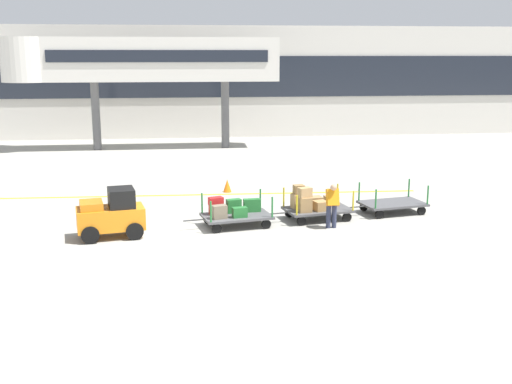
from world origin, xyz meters
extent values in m
plane|color=#9E9B91|center=(0.00, 0.00, 0.00)|extent=(120.00, 120.00, 0.00)
cube|color=yellow|center=(0.95, 6.71, 0.00)|extent=(17.63, 0.75, 0.01)
cube|color=beige|center=(0.00, 26.00, 3.84)|extent=(53.07, 2.40, 7.67)
cube|color=#1E232D|center=(0.00, 24.75, 4.22)|extent=(50.41, 0.12, 2.80)
cube|color=silver|center=(-1.36, 20.00, 5.44)|extent=(14.34, 2.20, 2.60)
cylinder|color=silver|center=(-9.13, 20.00, 5.44)|extent=(3.00, 3.00, 2.60)
cube|color=#1E232D|center=(-1.36, 18.86, 5.64)|extent=(12.90, 0.08, 0.70)
cylinder|color=#59595B|center=(-5.30, 20.00, 2.07)|extent=(0.50, 0.50, 4.14)
cylinder|color=#59595B|center=(2.58, 20.00, 2.07)|extent=(0.50, 0.50, 4.14)
cube|color=orange|center=(-2.41, 0.91, 0.63)|extent=(2.27, 1.48, 0.70)
cube|color=black|center=(-2.05, 0.98, 1.28)|extent=(0.97, 1.12, 0.60)
cube|color=orange|center=(-2.98, 0.80, 1.10)|extent=(0.87, 1.05, 0.24)
cylinder|color=black|center=(-3.18, 1.29, 0.28)|extent=(0.58, 0.28, 0.56)
cylinder|color=black|center=(-2.98, 0.27, 0.28)|extent=(0.58, 0.28, 0.56)
cylinder|color=black|center=(-1.84, 1.55, 0.28)|extent=(0.58, 0.28, 0.56)
cylinder|color=black|center=(-1.64, 0.53, 0.28)|extent=(0.58, 0.28, 0.56)
cube|color=#4C4C4F|center=(1.71, 1.71, 0.36)|extent=(2.53, 1.81, 0.08)
cylinder|color=#237033|center=(0.55, 2.14, 0.75)|extent=(0.06, 0.06, 0.70)
cylinder|color=#237033|center=(0.79, 0.88, 0.75)|extent=(0.06, 0.06, 0.70)
cylinder|color=#237033|center=(2.62, 2.55, 0.75)|extent=(0.06, 0.06, 0.70)
cylinder|color=#237033|center=(2.87, 1.28, 0.75)|extent=(0.06, 0.06, 0.70)
cylinder|color=black|center=(0.75, 2.13, 0.16)|extent=(0.33, 0.16, 0.32)
cylinder|color=black|center=(0.98, 0.97, 0.16)|extent=(0.33, 0.16, 0.32)
cylinder|color=black|center=(2.44, 2.46, 0.16)|extent=(0.33, 0.16, 0.32)
cylinder|color=black|center=(2.67, 1.30, 0.16)|extent=(0.33, 0.16, 0.32)
cylinder|color=#333333|center=(0.24, 1.43, 0.34)|extent=(0.70, 0.18, 0.05)
cube|color=red|center=(1.01, 1.89, 0.57)|extent=(0.50, 0.43, 0.33)
cube|color=#726651|center=(1.09, 1.32, 0.63)|extent=(0.55, 0.44, 0.45)
cube|color=#236B2D|center=(1.64, 2.04, 0.64)|extent=(0.55, 0.38, 0.48)
cube|color=#236B2D|center=(1.78, 1.40, 0.57)|extent=(0.53, 0.35, 0.34)
cube|color=#236B2D|center=(2.28, 2.11, 0.63)|extent=(0.61, 0.30, 0.45)
cube|color=red|center=(1.01, 1.89, 0.86)|extent=(0.55, 0.45, 0.27)
cube|color=#4C4C4F|center=(4.65, 2.29, 0.36)|extent=(2.53, 1.81, 0.08)
cylinder|color=gold|center=(3.49, 2.72, 0.75)|extent=(0.06, 0.06, 0.70)
cylinder|color=gold|center=(3.74, 1.45, 0.75)|extent=(0.06, 0.06, 0.70)
cylinder|color=gold|center=(5.57, 3.12, 0.75)|extent=(0.06, 0.06, 0.70)
cylinder|color=gold|center=(5.81, 1.86, 0.75)|extent=(0.06, 0.06, 0.70)
cylinder|color=black|center=(3.69, 2.71, 0.16)|extent=(0.33, 0.16, 0.32)
cylinder|color=black|center=(3.92, 1.54, 0.16)|extent=(0.33, 0.16, 0.32)
cylinder|color=black|center=(5.39, 3.04, 0.16)|extent=(0.33, 0.16, 0.32)
cylinder|color=black|center=(5.61, 1.87, 0.16)|extent=(0.33, 0.16, 0.32)
cylinder|color=#333333|center=(3.18, 2.00, 0.34)|extent=(0.70, 0.18, 0.05)
cube|color=tan|center=(3.99, 2.43, 0.66)|extent=(0.57, 0.50, 0.52)
cube|color=#9E7A4C|center=(4.09, 1.90, 0.66)|extent=(0.49, 0.50, 0.51)
cube|color=#9E7A4C|center=(4.63, 2.58, 0.58)|extent=(0.52, 0.51, 0.36)
cube|color=#A87F4C|center=(4.68, 2.01, 0.57)|extent=(0.56, 0.57, 0.33)
cube|color=#9E7A4C|center=(5.24, 2.72, 0.57)|extent=(0.50, 0.53, 0.33)
cube|color=olive|center=(3.99, 2.43, 1.08)|extent=(0.41, 0.38, 0.32)
cube|color=tan|center=(4.09, 1.90, 1.08)|extent=(0.53, 0.44, 0.34)
cube|color=#4C4C4F|center=(7.60, 2.86, 0.36)|extent=(2.53, 1.81, 0.08)
cylinder|color=#237033|center=(6.44, 3.29, 0.75)|extent=(0.06, 0.06, 0.70)
cylinder|color=#237033|center=(6.68, 2.03, 0.75)|extent=(0.06, 0.06, 0.70)
cylinder|color=#237033|center=(8.51, 3.70, 0.75)|extent=(0.06, 0.06, 0.70)
cylinder|color=#237033|center=(8.76, 2.43, 0.75)|extent=(0.06, 0.06, 0.70)
cylinder|color=black|center=(6.64, 3.28, 0.16)|extent=(0.33, 0.16, 0.32)
cylinder|color=black|center=(6.86, 2.11, 0.16)|extent=(0.33, 0.16, 0.32)
cylinder|color=black|center=(8.33, 3.61, 0.16)|extent=(0.33, 0.16, 0.32)
cylinder|color=black|center=(8.56, 2.44, 0.16)|extent=(0.33, 0.16, 0.32)
cylinder|color=#333333|center=(6.13, 2.58, 0.34)|extent=(0.70, 0.18, 0.05)
cylinder|color=#2D334C|center=(4.77, 1.16, 0.41)|extent=(0.16, 0.16, 0.82)
cylinder|color=#2D334C|center=(4.97, 1.16, 0.41)|extent=(0.16, 0.16, 0.82)
cube|color=orange|center=(4.87, 1.06, 1.09)|extent=(0.40, 0.42, 0.61)
sphere|color=tan|center=(4.87, 0.94, 1.45)|extent=(0.22, 0.22, 0.22)
cone|color=orange|center=(1.77, 7.13, 0.28)|extent=(0.36, 0.36, 0.55)
camera|label=1|loc=(-0.02, -18.67, 5.77)|focal=43.49mm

